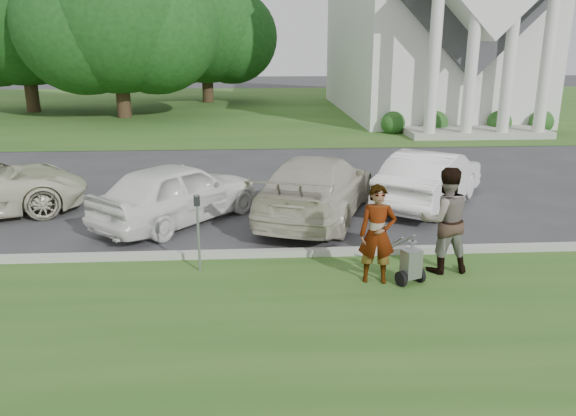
{
  "coord_description": "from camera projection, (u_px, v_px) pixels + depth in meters",
  "views": [
    {
      "loc": [
        -0.88,
        -9.69,
        4.05
      ],
      "look_at": [
        -0.29,
        0.0,
        1.16
      ],
      "focal_mm": 35.0,
      "sensor_mm": 36.0,
      "label": 1
    }
  ],
  "objects": [
    {
      "name": "tree_far",
      "position": [
        21.0,
        11.0,
        31.94
      ],
      "size": [
        11.64,
        9.2,
        10.73
      ],
      "color": "#332316",
      "rests_on": "ground"
    },
    {
      "name": "church",
      "position": [
        428.0,
        6.0,
        31.43
      ],
      "size": [
        9.19,
        19.0,
        24.1
      ],
      "color": "white",
      "rests_on": "ground"
    },
    {
      "name": "curb",
      "position": [
        301.0,
        253.0,
        10.98
      ],
      "size": [
        80.0,
        0.18,
        0.15
      ],
      "primitive_type": "cube",
      "color": "#9E9E93",
      "rests_on": "ground"
    },
    {
      "name": "ground",
      "position": [
        303.0,
        267.0,
        10.48
      ],
      "size": [
        120.0,
        120.0,
        0.0
      ],
      "primitive_type": "plane",
      "color": "#333335",
      "rests_on": "ground"
    },
    {
      "name": "striping_cart",
      "position": [
        411.0,
        264.0,
        9.65
      ],
      "size": [
        0.71,
        0.99,
        0.86
      ],
      "rotation": [
        0.0,
        0.0,
        0.4
      ],
      "color": "black",
      "rests_on": "ground"
    },
    {
      "name": "car_b",
      "position": [
        178.0,
        192.0,
        12.9
      ],
      "size": [
        4.03,
        4.31,
        1.44
      ],
      "primitive_type": "imported",
      "rotation": [
        0.0,
        0.0,
        2.43
      ],
      "color": "white",
      "rests_on": "ground"
    },
    {
      "name": "person_right",
      "position": [
        444.0,
        221.0,
        10.03
      ],
      "size": [
        0.98,
        0.79,
        1.94
      ],
      "primitive_type": "imported",
      "rotation": [
        0.0,
        0.0,
        3.2
      ],
      "color": "#999999",
      "rests_on": "ground"
    },
    {
      "name": "parking_meter_near",
      "position": [
        198.0,
        224.0,
        10.02
      ],
      "size": [
        0.11,
        0.1,
        1.46
      ],
      "color": "#92949A",
      "rests_on": "ground"
    },
    {
      "name": "car_d",
      "position": [
        430.0,
        178.0,
        14.28
      ],
      "size": [
        3.72,
        4.38,
        1.42
      ],
      "primitive_type": "imported",
      "rotation": [
        0.0,
        0.0,
        2.52
      ],
      "color": "white",
      "rests_on": "ground"
    },
    {
      "name": "grass_strip",
      "position": [
        323.0,
        352.0,
        7.61
      ],
      "size": [
        80.0,
        7.0,
        0.01
      ],
      "primitive_type": "cube",
      "color": "#29531C",
      "rests_on": "ground"
    },
    {
      "name": "tree_back",
      "position": [
        205.0,
        31.0,
        37.59
      ],
      "size": [
        9.61,
        7.6,
        8.89
      ],
      "color": "#332316",
      "rests_on": "ground"
    },
    {
      "name": "church_lawn",
      "position": [
        267.0,
        107.0,
        36.31
      ],
      "size": [
        80.0,
        30.0,
        0.01
      ],
      "primitive_type": "cube",
      "color": "#29531C",
      "rests_on": "ground"
    },
    {
      "name": "car_c",
      "position": [
        317.0,
        187.0,
        13.31
      ],
      "size": [
        3.7,
        5.49,
        1.48
      ],
      "primitive_type": "imported",
      "rotation": [
        0.0,
        0.0,
        2.79
      ],
      "color": "beige",
      "rests_on": "ground"
    },
    {
      "name": "person_left",
      "position": [
        377.0,
        235.0,
        9.61
      ],
      "size": [
        0.69,
        0.51,
        1.73
      ],
      "primitive_type": "imported",
      "rotation": [
        0.0,
        0.0,
        -0.16
      ],
      "color": "#999999",
      "rests_on": "ground"
    },
    {
      "name": "tree_left",
      "position": [
        117.0,
        21.0,
        29.59
      ],
      "size": [
        10.63,
        8.4,
        9.71
      ],
      "color": "#332316",
      "rests_on": "ground"
    }
  ]
}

